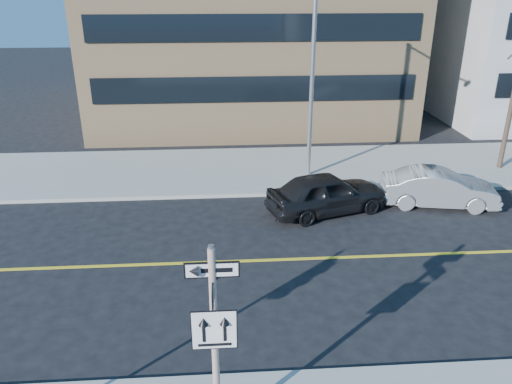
{
  "coord_description": "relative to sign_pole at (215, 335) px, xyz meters",
  "views": [
    {
      "loc": [
        0.23,
        -9.56,
        8.12
      ],
      "look_at": [
        1.18,
        4.0,
        2.35
      ],
      "focal_mm": 35.0,
      "sensor_mm": 36.0,
      "label": 1
    }
  ],
  "objects": [
    {
      "name": "parked_car_a",
      "position": [
        4.09,
        9.92,
        -1.66
      ],
      "size": [
        3.13,
        4.91,
        1.56
      ],
      "primitive_type": "imported",
      "rotation": [
        0.0,
        0.0,
        1.88
      ],
      "color": "black",
      "rests_on": "ground"
    },
    {
      "name": "parked_car_b",
      "position": [
        8.56,
        10.22,
        -1.72
      ],
      "size": [
        2.31,
        4.56,
        1.43
      ],
      "primitive_type": "imported",
      "rotation": [
        0.0,
        0.0,
        1.38
      ],
      "color": "gray",
      "rests_on": "ground"
    },
    {
      "name": "ground",
      "position": [
        0.0,
        2.51,
        -2.44
      ],
      "size": [
        120.0,
        120.0,
        0.0
      ],
      "primitive_type": "plane",
      "color": "black",
      "rests_on": "ground"
    },
    {
      "name": "sign_pole",
      "position": [
        0.0,
        0.0,
        0.0
      ],
      "size": [
        0.92,
        0.92,
        4.06
      ],
      "color": "silver",
      "rests_on": "near_sidewalk"
    },
    {
      "name": "streetlight_a",
      "position": [
        4.0,
        13.27,
        2.32
      ],
      "size": [
        0.55,
        2.25,
        8.0
      ],
      "color": "gray",
      "rests_on": "far_sidewalk"
    }
  ]
}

